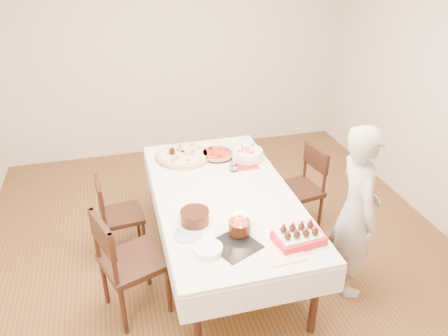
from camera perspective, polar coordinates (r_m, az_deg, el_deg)
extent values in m
plane|color=#4F331B|center=(4.15, 0.21, -12.09)|extent=(5.00, 5.00, 0.00)
cube|color=beige|center=(5.76, -6.47, 14.87)|extent=(4.50, 0.04, 2.70)
cube|color=white|center=(3.92, 0.00, -7.95)|extent=(1.91, 2.42, 0.75)
imported|color=#BCB7B1|center=(3.63, 16.89, -5.51)|extent=(0.44, 0.60, 1.49)
cylinder|color=beige|center=(4.28, -5.29, 1.64)|extent=(0.73, 0.73, 0.04)
cylinder|color=red|center=(4.30, -0.91, 1.86)|extent=(0.43, 0.43, 0.04)
cube|color=#B21E1E|center=(4.15, 2.82, 0.44)|extent=(0.23, 0.23, 0.01)
cylinder|color=white|center=(4.22, 3.06, 1.80)|extent=(0.35, 0.35, 0.09)
cylinder|color=white|center=(3.96, 1.29, 1.68)|extent=(0.09, 0.09, 0.33)
cylinder|color=black|center=(4.28, -6.77, 1.91)|extent=(0.06, 0.06, 0.10)
cylinder|color=black|center=(3.32, -3.83, -6.45)|extent=(0.33, 0.33, 0.11)
cube|color=black|center=(3.14, 1.43, -10.07)|extent=(0.40, 0.40, 0.01)
cylinder|color=#3E1B10|center=(3.20, 2.05, -7.22)|extent=(0.17, 0.17, 0.16)
cube|color=beige|center=(3.08, 8.07, -11.29)|extent=(0.27, 0.18, 0.02)
cylinder|color=white|center=(3.07, -2.09, -10.54)|extent=(0.23, 0.23, 0.04)
cylinder|color=white|center=(3.24, -4.74, -8.58)|extent=(0.23, 0.23, 0.01)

